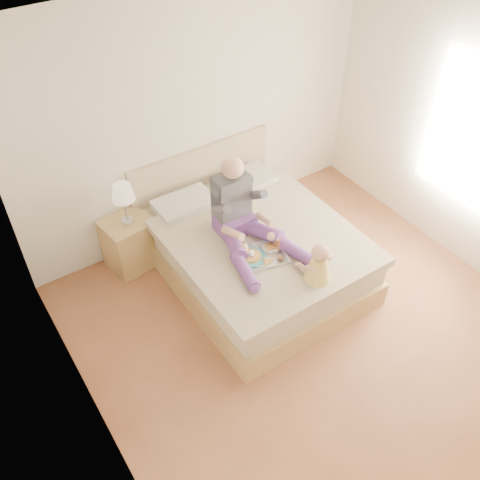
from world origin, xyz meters
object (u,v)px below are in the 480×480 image
nightstand (130,243)px  baby (318,265)px  tray (261,254)px  bed (251,248)px  adult (242,217)px

nightstand → baby: 2.06m
tray → baby: baby is taller
nightstand → tray: bearing=-63.3°
nightstand → baby: baby is taller
bed → adult: adult is taller
nightstand → baby: (1.08, -1.69, 0.48)m
bed → tray: size_ratio=4.06×
bed → baby: size_ratio=5.49×
adult → baby: bearing=-72.4°
nightstand → tray: (0.83, -1.19, 0.35)m
adult → tray: size_ratio=1.88×
adult → baby: (0.25, -0.83, -0.09)m
nightstand → tray: tray is taller
bed → nightstand: size_ratio=3.76×
bed → tray: 0.54m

